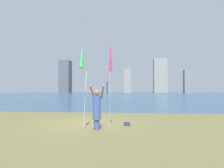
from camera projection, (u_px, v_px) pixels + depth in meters
ground at (123, 95)px, 60.68m from camera, size 120.00×138.00×0.12m
person at (97, 108)px, 8.46m from camera, size 0.70×0.52×1.92m
kite_flag_left at (82, 58)px, 8.14m from camera, size 0.16×1.11×3.63m
kite_flag_right at (110, 59)px, 8.85m from camera, size 0.16×0.42×3.89m
bag at (127, 124)px, 9.31m from camera, size 0.30×0.14×0.18m
skyline_tower_0 at (65, 77)px, 122.28m from camera, size 6.42×7.05×19.80m
skyline_tower_1 at (101, 87)px, 118.32m from camera, size 6.79×7.01×6.81m
skyline_tower_2 at (127, 81)px, 119.86m from camera, size 3.91×6.71×14.18m
skyline_tower_3 at (160, 76)px, 115.06m from camera, size 7.57×5.69×19.99m
skyline_tower_4 at (188, 81)px, 112.65m from camera, size 4.63×3.88×13.18m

